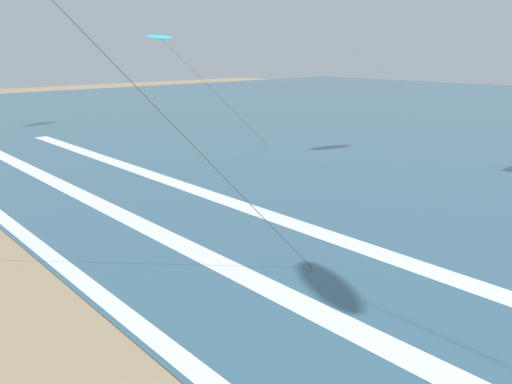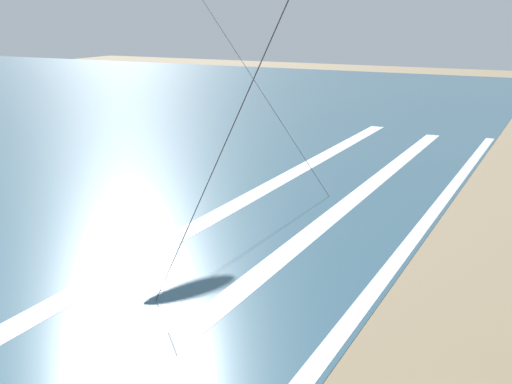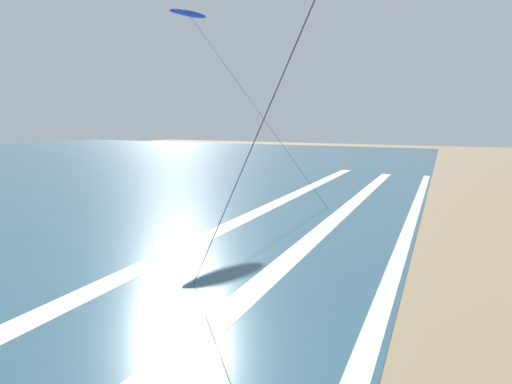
% 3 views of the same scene
% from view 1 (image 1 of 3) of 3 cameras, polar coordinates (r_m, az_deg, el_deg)
% --- Properties ---
extents(wave_foam_shoreline, '(54.87, 0.51, 0.01)m').
position_cam_1_polar(wave_foam_shoreline, '(10.38, -7.58, -19.53)').
color(wave_foam_shoreline, white).
rests_on(wave_foam_shoreline, ocean_surface).
extents(wave_foam_mid_break, '(54.10, 0.83, 0.01)m').
position_cam_1_polar(wave_foam_mid_break, '(12.40, 5.67, -13.04)').
color(wave_foam_mid_break, white).
rests_on(wave_foam_mid_break, ocean_surface).
extents(wave_foam_outer_break, '(57.94, 0.89, 0.01)m').
position_cam_1_polar(wave_foam_outer_break, '(15.64, 14.58, -7.08)').
color(wave_foam_outer_break, white).
rests_on(wave_foam_outer_break, ocean_surface).
extents(kite_cyan_mid_center, '(12.52, 3.27, 7.30)m').
position_cam_1_polar(kite_cyan_mid_center, '(40.65, -11.11, 17.26)').
color(kite_cyan_mid_center, '#23A8C6').
rests_on(kite_cyan_mid_center, ground).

